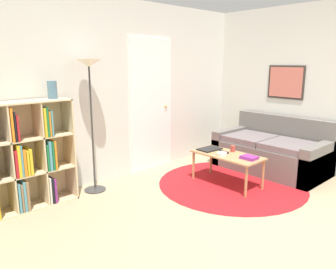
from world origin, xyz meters
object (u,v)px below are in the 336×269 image
(bookshelf, at_px, (18,160))
(vase_on_shelf, at_px, (52,90))
(bowl, at_px, (222,154))
(couch, at_px, (273,152))
(cup, at_px, (233,149))
(laptop, at_px, (210,149))
(coffee_table, at_px, (227,157))
(floor_lamp, at_px, (90,80))

(bookshelf, relative_size, vase_on_shelf, 5.96)
(bowl, relative_size, vase_on_shelf, 0.63)
(couch, distance_m, cup, 0.95)
(laptop, xyz_separation_m, cup, (0.16, -0.30, 0.03))
(cup, bearing_deg, vase_on_shelf, 152.66)
(vase_on_shelf, bearing_deg, couch, -21.71)
(laptop, height_order, cup, cup)
(couch, relative_size, laptop, 4.84)
(coffee_table, distance_m, bowl, 0.15)
(couch, height_order, vase_on_shelf, vase_on_shelf)
(coffee_table, height_order, cup, cup)
(laptop, xyz_separation_m, vase_on_shelf, (-1.98, 0.81, 0.93))
(floor_lamp, distance_m, bowl, 2.02)
(coffee_table, relative_size, cup, 11.45)
(couch, bearing_deg, floor_lamp, 156.00)
(bookshelf, relative_size, floor_lamp, 0.73)
(floor_lamp, height_order, couch, floor_lamp)
(bowl, bearing_deg, bookshelf, 153.77)
(bookshelf, xyz_separation_m, vase_on_shelf, (0.47, -0.00, 0.78))
(coffee_table, height_order, laptop, laptop)
(bookshelf, bearing_deg, bowl, -26.23)
(bookshelf, relative_size, couch, 0.76)
(floor_lamp, height_order, laptop, floor_lamp)
(bookshelf, relative_size, laptop, 3.67)
(laptop, height_order, vase_on_shelf, vase_on_shelf)
(bowl, distance_m, cup, 0.30)
(laptop, distance_m, cup, 0.34)
(bookshelf, relative_size, coffee_table, 1.28)
(coffee_table, bearing_deg, laptop, 90.11)
(coffee_table, relative_size, bowl, 7.39)
(floor_lamp, relative_size, coffee_table, 1.75)
(coffee_table, relative_size, vase_on_shelf, 4.67)
(floor_lamp, height_order, bowl, floor_lamp)
(laptop, relative_size, bowl, 2.57)
(bowl, bearing_deg, coffee_table, 1.41)
(bookshelf, bearing_deg, coffee_table, -24.93)
(bookshelf, distance_m, laptop, 2.58)
(floor_lamp, distance_m, coffee_table, 2.15)
(cup, bearing_deg, laptop, 118.36)
(laptop, relative_size, cup, 3.99)
(couch, relative_size, vase_on_shelf, 7.86)
(couch, xyz_separation_m, vase_on_shelf, (-3.07, 1.22, 1.10))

